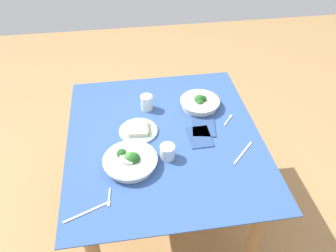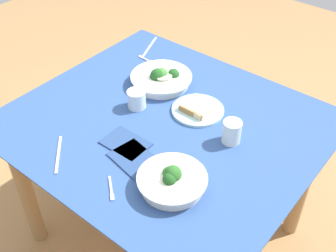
{
  "view_description": "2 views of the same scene",
  "coord_description": "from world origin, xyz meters",
  "px_view_note": "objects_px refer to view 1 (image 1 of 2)",
  "views": [
    {
      "loc": [
        -1.34,
        0.18,
        1.98
      ],
      "look_at": [
        0.04,
        -0.03,
        0.76
      ],
      "focal_mm": 35.75,
      "sensor_mm": 36.0,
      "label": 1
    },
    {
      "loc": [
        0.83,
        -1.01,
        1.81
      ],
      "look_at": [
        0.05,
        -0.05,
        0.76
      ],
      "focal_mm": 45.65,
      "sensor_mm": 36.0,
      "label": 2
    }
  ],
  "objects_px": {
    "napkin_folded_lower": "(200,137)",
    "broccoli_bowl_near": "(200,103)",
    "broccoli_bowl_far": "(130,161)",
    "fork_by_near_bowl": "(109,198)",
    "table_knife_right": "(87,212)",
    "table_knife_left": "(243,153)",
    "napkin_folded_upper": "(204,126)",
    "water_glass_side": "(147,102)",
    "fork_by_far_bowl": "(228,120)",
    "bread_side_plate": "(138,130)",
    "water_glass_center": "(167,152)"
  },
  "relations": [
    {
      "from": "bread_side_plate",
      "to": "water_glass_side",
      "type": "bearing_deg",
      "value": -18.38
    },
    {
      "from": "fork_by_far_bowl",
      "to": "broccoli_bowl_near",
      "type": "bearing_deg",
      "value": 82.32
    },
    {
      "from": "broccoli_bowl_far",
      "to": "napkin_folded_upper",
      "type": "xyz_separation_m",
      "value": [
        0.24,
        -0.43,
        -0.03
      ]
    },
    {
      "from": "fork_by_far_bowl",
      "to": "table_knife_left",
      "type": "xyz_separation_m",
      "value": [
        -0.27,
        -0.0,
        -0.0
      ]
    },
    {
      "from": "fork_by_far_bowl",
      "to": "fork_by_near_bowl",
      "type": "relative_size",
      "value": 0.89
    },
    {
      "from": "fork_by_near_bowl",
      "to": "table_knife_right",
      "type": "xyz_separation_m",
      "value": [
        -0.06,
        0.1,
        -0.0
      ]
    },
    {
      "from": "table_knife_right",
      "to": "bread_side_plate",
      "type": "bearing_deg",
      "value": -139.95
    },
    {
      "from": "table_knife_left",
      "to": "broccoli_bowl_near",
      "type": "bearing_deg",
      "value": -116.72
    },
    {
      "from": "broccoli_bowl_near",
      "to": "napkin_folded_upper",
      "type": "height_order",
      "value": "broccoli_bowl_near"
    },
    {
      "from": "broccoli_bowl_far",
      "to": "napkin_folded_lower",
      "type": "relative_size",
      "value": 1.59
    },
    {
      "from": "water_glass_side",
      "to": "fork_by_far_bowl",
      "type": "height_order",
      "value": "water_glass_side"
    },
    {
      "from": "napkin_folded_upper",
      "to": "table_knife_left",
      "type": "bearing_deg",
      "value": -146.76
    },
    {
      "from": "table_knife_left",
      "to": "napkin_folded_upper",
      "type": "distance_m",
      "value": 0.29
    },
    {
      "from": "table_knife_left",
      "to": "fork_by_far_bowl",
      "type": "bearing_deg",
      "value": -135.07
    },
    {
      "from": "broccoli_bowl_near",
      "to": "napkin_folded_lower",
      "type": "height_order",
      "value": "broccoli_bowl_near"
    },
    {
      "from": "water_glass_center",
      "to": "table_knife_left",
      "type": "height_order",
      "value": "water_glass_center"
    },
    {
      "from": "broccoli_bowl_far",
      "to": "fork_by_far_bowl",
      "type": "distance_m",
      "value": 0.64
    },
    {
      "from": "fork_by_near_bowl",
      "to": "napkin_folded_lower",
      "type": "bearing_deg",
      "value": 129.45
    },
    {
      "from": "water_glass_side",
      "to": "fork_by_far_bowl",
      "type": "distance_m",
      "value": 0.5
    },
    {
      "from": "broccoli_bowl_near",
      "to": "bread_side_plate",
      "type": "xyz_separation_m",
      "value": [
        -0.17,
        0.39,
        -0.02
      ]
    },
    {
      "from": "broccoli_bowl_near",
      "to": "table_knife_left",
      "type": "distance_m",
      "value": 0.44
    },
    {
      "from": "fork_by_near_bowl",
      "to": "napkin_folded_upper",
      "type": "bearing_deg",
      "value": 133.56
    },
    {
      "from": "water_glass_side",
      "to": "table_knife_right",
      "type": "xyz_separation_m",
      "value": [
        -0.7,
        0.34,
        -0.04
      ]
    },
    {
      "from": "table_knife_left",
      "to": "water_glass_side",
      "type": "bearing_deg",
      "value": -89.52
    },
    {
      "from": "broccoli_bowl_near",
      "to": "fork_by_near_bowl",
      "type": "xyz_separation_m",
      "value": [
        -0.61,
        0.56,
        -0.03
      ]
    },
    {
      "from": "water_glass_side",
      "to": "table_knife_left",
      "type": "bearing_deg",
      "value": -134.35
    },
    {
      "from": "napkin_folded_upper",
      "to": "fork_by_near_bowl",
      "type": "bearing_deg",
      "value": 128.31
    },
    {
      "from": "fork_by_near_bowl",
      "to": "table_knife_left",
      "type": "relative_size",
      "value": 0.52
    },
    {
      "from": "table_knife_left",
      "to": "napkin_folded_lower",
      "type": "distance_m",
      "value": 0.25
    },
    {
      "from": "water_glass_center",
      "to": "table_knife_left",
      "type": "bearing_deg",
      "value": -94.16
    },
    {
      "from": "water_glass_center",
      "to": "napkin_folded_upper",
      "type": "xyz_separation_m",
      "value": [
        0.21,
        -0.24,
        -0.04
      ]
    },
    {
      "from": "table_knife_left",
      "to": "napkin_folded_lower",
      "type": "bearing_deg",
      "value": -82.44
    },
    {
      "from": "napkin_folded_lower",
      "to": "fork_by_far_bowl",
      "type": "bearing_deg",
      "value": -58.86
    },
    {
      "from": "water_glass_side",
      "to": "napkin_folded_upper",
      "type": "xyz_separation_m",
      "value": [
        -0.21,
        -0.3,
        -0.04
      ]
    },
    {
      "from": "broccoli_bowl_far",
      "to": "napkin_folded_lower",
      "type": "bearing_deg",
      "value": -69.16
    },
    {
      "from": "table_knife_right",
      "to": "napkin_folded_lower",
      "type": "xyz_separation_m",
      "value": [
        0.4,
        -0.6,
        0.0
      ]
    },
    {
      "from": "fork_by_far_bowl",
      "to": "table_knife_right",
      "type": "distance_m",
      "value": 0.95
    },
    {
      "from": "broccoli_bowl_near",
      "to": "broccoli_bowl_far",
      "type": "bearing_deg",
      "value": 133.02
    },
    {
      "from": "fork_by_near_bowl",
      "to": "table_knife_right",
      "type": "relative_size",
      "value": 0.47
    },
    {
      "from": "water_glass_side",
      "to": "table_knife_left",
      "type": "xyz_separation_m",
      "value": [
        -0.45,
        -0.46,
        -0.04
      ]
    },
    {
      "from": "water_glass_center",
      "to": "table_knife_left",
      "type": "relative_size",
      "value": 0.39
    },
    {
      "from": "water_glass_center",
      "to": "table_knife_right",
      "type": "bearing_deg",
      "value": 124.93
    },
    {
      "from": "table_knife_right",
      "to": "napkin_folded_lower",
      "type": "distance_m",
      "value": 0.72
    },
    {
      "from": "water_glass_side",
      "to": "table_knife_left",
      "type": "distance_m",
      "value": 0.64
    },
    {
      "from": "broccoli_bowl_far",
      "to": "fork_by_near_bowl",
      "type": "relative_size",
      "value": 2.68
    },
    {
      "from": "broccoli_bowl_far",
      "to": "water_glass_side",
      "type": "relative_size",
      "value": 2.97
    },
    {
      "from": "broccoli_bowl_far",
      "to": "water_glass_center",
      "type": "height_order",
      "value": "broccoli_bowl_far"
    },
    {
      "from": "broccoli_bowl_far",
      "to": "water_glass_center",
      "type": "bearing_deg",
      "value": -82.22
    },
    {
      "from": "broccoli_bowl_near",
      "to": "table_knife_right",
      "type": "distance_m",
      "value": 0.94
    },
    {
      "from": "napkin_folded_lower",
      "to": "broccoli_bowl_near",
      "type": "bearing_deg",
      "value": -12.18
    }
  ]
}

